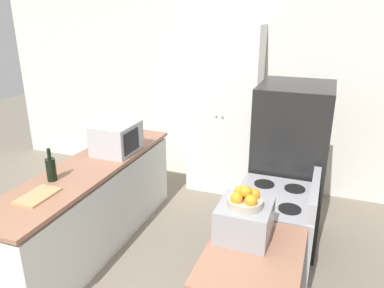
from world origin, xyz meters
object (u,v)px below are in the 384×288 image
at_px(pantry_cabinet, 224,111).
at_px(fruit_bowl, 245,199).
at_px(microwave, 117,138).
at_px(wine_bottle, 51,169).
at_px(toaster_oven, 244,220).
at_px(stove, 272,242).
at_px(refrigerator, 290,166).

bearing_deg(pantry_cabinet, fruit_bowl, -71.31).
bearing_deg(microwave, pantry_cabinet, 58.85).
bearing_deg(wine_bottle, toaster_oven, -7.94).
bearing_deg(pantry_cabinet, wine_bottle, -114.64).
xyz_separation_m(microwave, wine_bottle, (-0.18, -0.80, -0.04)).
relative_size(stove, microwave, 2.23).
relative_size(stove, fruit_bowl, 4.59).
height_order(microwave, toaster_oven, microwave).
relative_size(wine_bottle, toaster_oven, 0.82).
xyz_separation_m(pantry_cabinet, refrigerator, (0.94, -0.93, -0.24)).
distance_m(pantry_cabinet, stove, 2.06).
distance_m(stove, wine_bottle, 2.01).
bearing_deg(fruit_bowl, pantry_cabinet, 108.69).
bearing_deg(refrigerator, wine_bottle, -148.20).
distance_m(stove, fruit_bowl, 0.98).
bearing_deg(stove, fruit_bowl, -100.38).
height_order(pantry_cabinet, microwave, pantry_cabinet).
relative_size(pantry_cabinet, stove, 2.05).
xyz_separation_m(wine_bottle, toaster_oven, (1.77, -0.25, 0.01)).
bearing_deg(refrigerator, fruit_bowl, -95.45).
relative_size(pantry_cabinet, fruit_bowl, 9.41).
bearing_deg(fruit_bowl, stove, 79.62).
xyz_separation_m(refrigerator, wine_bottle, (-1.91, -1.19, 0.17)).
xyz_separation_m(stove, microwave, (-1.72, 0.41, 0.59)).
distance_m(pantry_cabinet, fruit_bowl, 2.52).
height_order(stove, toaster_oven, toaster_oven).
distance_m(stove, refrigerator, 0.88).
distance_m(microwave, toaster_oven, 1.91).
bearing_deg(fruit_bowl, toaster_oven, 97.75).
relative_size(pantry_cabinet, wine_bottle, 7.16).
bearing_deg(stove, microwave, 166.46).
relative_size(pantry_cabinet, refrigerator, 1.30).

